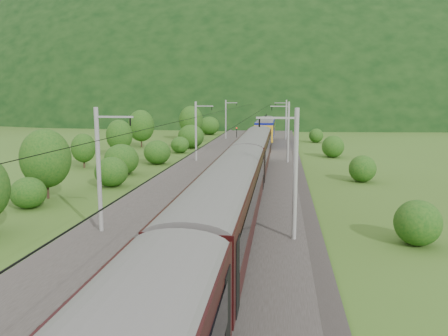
# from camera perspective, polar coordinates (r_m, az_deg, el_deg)

# --- Properties ---
(ground) EXTENTS (600.00, 600.00, 0.00)m
(ground) POSITION_cam_1_polar(r_m,az_deg,el_deg) (28.13, -3.83, -9.25)
(ground) COLOR #37531A
(ground) RESTS_ON ground
(railbed) EXTENTS (14.00, 220.00, 0.30)m
(railbed) POSITION_cam_1_polar(r_m,az_deg,el_deg) (37.57, -0.84, -4.23)
(railbed) COLOR #38332D
(railbed) RESTS_ON ground
(track_left) EXTENTS (2.40, 220.00, 0.27)m
(track_left) POSITION_cam_1_polar(r_m,az_deg,el_deg) (37.93, -4.43, -3.79)
(track_left) COLOR brown
(track_left) RESTS_ON railbed
(track_right) EXTENTS (2.40, 220.00, 0.27)m
(track_right) POSITION_cam_1_polar(r_m,az_deg,el_deg) (37.25, 2.83, -4.01)
(track_right) COLOR brown
(track_right) RESTS_ON railbed
(catenary_left) EXTENTS (2.54, 192.28, 8.00)m
(catenary_left) POSITION_cam_1_polar(r_m,az_deg,el_deg) (59.42, -3.62, 4.99)
(catenary_left) COLOR gray
(catenary_left) RESTS_ON railbed
(catenary_right) EXTENTS (2.54, 192.28, 8.00)m
(catenary_right) POSITION_cam_1_polar(r_m,az_deg,el_deg) (58.31, 8.31, 4.83)
(catenary_right) COLOR gray
(catenary_right) RESTS_ON railbed
(overhead_wires) EXTENTS (4.83, 198.00, 0.03)m
(overhead_wires) POSITION_cam_1_polar(r_m,az_deg,el_deg) (36.57, -0.86, 6.41)
(overhead_wires) COLOR black
(overhead_wires) RESTS_ON ground
(mountain_main) EXTENTS (504.00, 360.00, 244.00)m
(mountain_main) POSITION_cam_1_polar(r_m,az_deg,el_deg) (286.33, 6.50, 7.45)
(mountain_main) COLOR black
(mountain_main) RESTS_ON ground
(mountain_ridge) EXTENTS (336.00, 280.00, 132.00)m
(mountain_ridge) POSITION_cam_1_polar(r_m,az_deg,el_deg) (349.50, -13.63, 7.57)
(mountain_ridge) COLOR black
(mountain_ridge) RESTS_ON ground
(train) EXTENTS (3.15, 125.43, 5.48)m
(train) POSITION_cam_1_polar(r_m,az_deg,el_deg) (25.32, 0.73, -2.65)
(train) COLOR black
(train) RESTS_ON ground
(hazard_post_near) EXTENTS (0.16, 0.16, 1.54)m
(hazard_post_near) POSITION_cam_1_polar(r_m,az_deg,el_deg) (56.70, 2.03, 1.32)
(hazard_post_near) COLOR red
(hazard_post_near) RESTS_ON railbed
(hazard_post_far) EXTENTS (0.15, 0.15, 1.38)m
(hazard_post_far) POSITION_cam_1_polar(r_m,az_deg,el_deg) (64.68, 3.13, 2.22)
(hazard_post_far) COLOR red
(hazard_post_far) RESTS_ON railbed
(signal) EXTENTS (0.24, 0.24, 2.13)m
(signal) POSITION_cam_1_polar(r_m,az_deg,el_deg) (93.72, 1.66, 4.77)
(signal) COLOR black
(signal) RESTS_ON railbed
(vegetation_left) EXTENTS (13.96, 148.09, 7.08)m
(vegetation_left) POSITION_cam_1_polar(r_m,az_deg,el_deg) (52.20, -14.14, 2.19)
(vegetation_left) COLOR #144612
(vegetation_left) RESTS_ON ground
(vegetation_right) EXTENTS (5.08, 102.45, 2.94)m
(vegetation_right) POSITION_cam_1_polar(r_m,az_deg,el_deg) (37.31, 20.03, -3.02)
(vegetation_right) COLOR #144612
(vegetation_right) RESTS_ON ground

